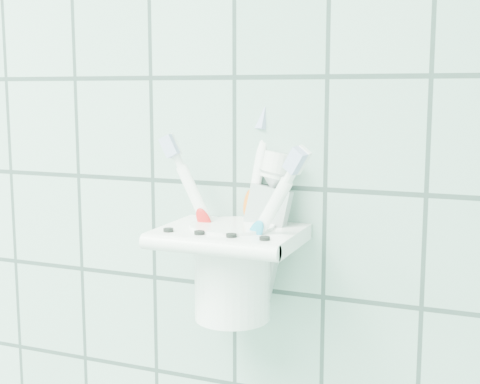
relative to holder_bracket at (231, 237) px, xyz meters
The scene contains 6 objects.
holder_bracket is the anchor object (origin of this frame).
cup 0.03m from the holder_bracket, 92.15° to the left, with size 0.08×0.08×0.09m.
toothbrush_pink 0.03m from the holder_bracket, 16.38° to the left, with size 0.08×0.02×0.18m.
toothbrush_blue 0.03m from the holder_bracket, 95.65° to the left, with size 0.03×0.05×0.19m.
toothbrush_orange 0.03m from the holder_bracket, 153.89° to the left, with size 0.09×0.05×0.18m.
toothpaste_tube 0.02m from the holder_bracket, 54.88° to the left, with size 0.06×0.04×0.16m.
Camera 1 is at (0.90, 0.59, 1.45)m, focal length 50.00 mm.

